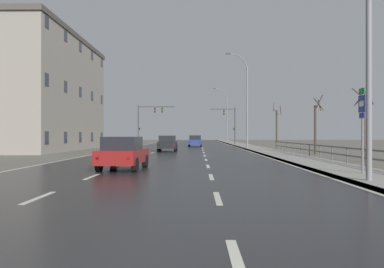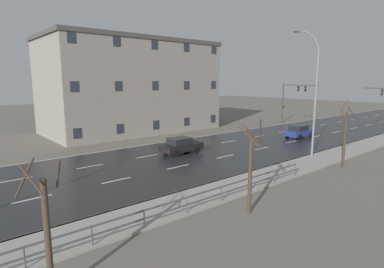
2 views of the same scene
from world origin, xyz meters
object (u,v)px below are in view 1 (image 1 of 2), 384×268
car_far_left (123,153)px  street_lamp_foreground (364,28)px  traffic_signal_right (231,121)px  car_near_right (195,141)px  car_distant (167,143)px  street_lamp_midground (246,102)px  traffic_signal_left (147,117)px  brick_building (25,93)px  street_lamp_distant (226,116)px  highway_sign (362,119)px

car_far_left → street_lamp_foreground: bearing=-28.1°
traffic_signal_right → car_near_right: (-5.81, -11.68, -3.16)m
car_distant → car_far_left: (-0.51, -21.30, 0.00)m
street_lamp_foreground → car_far_left: bearing=149.3°
street_lamp_midground → traffic_signal_left: size_ratio=1.76×
brick_building → street_lamp_midground: bearing=10.6°
street_lamp_distant → car_near_right: street_lamp_distant is taller
street_lamp_distant → traffic_signal_left: 21.67m
traffic_signal_left → brick_building: 25.06m
car_distant → car_far_left: same height
street_lamp_midground → brick_building: size_ratio=0.50×
car_distant → brick_building: bearing=166.4°
street_lamp_distant → brick_building: 46.26m
street_lamp_distant → street_lamp_foreground: bearing=-90.0°
traffic_signal_left → brick_building: brick_building is taller
brick_building → traffic_signal_right: bearing=45.3°
car_far_left → street_lamp_distant: bearing=84.6°
traffic_signal_left → car_distant: traffic_signal_left is taller
traffic_signal_right → car_distant: (-8.43, -27.88, -3.16)m
street_lamp_foreground → street_lamp_midground: street_lamp_midground is taller
street_lamp_distant → car_far_left: street_lamp_distant is taller
street_lamp_foreground → highway_sign: (0.97, 2.58, -3.01)m
highway_sign → brick_building: 37.71m
car_distant → traffic_signal_left: bearing=100.6°
car_far_left → traffic_signal_left: bearing=98.3°
street_lamp_foreground → brick_building: bearing=128.6°
traffic_signal_left → car_distant: 27.09m
traffic_signal_right → highway_sign: bearing=-88.7°
street_lamp_foreground → car_near_right: (-6.02, 42.94, -4.49)m
street_lamp_distant → highway_sign: 67.24m
car_distant → street_lamp_midground: bearing=42.7°
traffic_signal_right → car_distant: 29.30m
traffic_signal_right → car_distant: size_ratio=1.49×
car_near_right → brick_building: bearing=-144.8°
traffic_signal_right → street_lamp_foreground: bearing=-89.8°
street_lamp_foreground → brick_building: size_ratio=0.48×
traffic_signal_right → traffic_signal_left: (-13.64, -1.55, 0.50)m
street_lamp_foreground → traffic_signal_left: bearing=104.6°
street_lamp_foreground → street_lamp_midground: 34.87m
car_far_left → traffic_signal_right: bearing=82.4°
street_lamp_midground → car_far_left: street_lamp_midground is taller
traffic_signal_right → brick_building: bearing=-134.7°
street_lamp_foreground → highway_sign: 4.08m
highway_sign → car_far_left: 10.61m
traffic_signal_right → traffic_signal_left: bearing=-173.5°
street_lamp_foreground → street_lamp_distant: bearing=90.0°
traffic_signal_left → car_near_right: size_ratio=1.56×
car_near_right → traffic_signal_left: bearing=128.3°
street_lamp_foreground → brick_building: brick_building is taller
car_distant → car_far_left: size_ratio=0.99×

